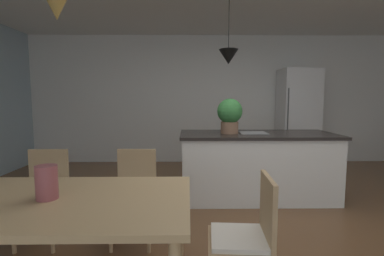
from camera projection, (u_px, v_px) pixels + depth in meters
ground_plane at (254, 231)px, 2.95m from camera, size 10.00×8.40×0.04m
wall_back_kitchen at (220, 100)px, 6.05m from camera, size 10.00×0.12×2.70m
dining_table at (40, 208)px, 1.78m from camera, size 1.91×0.99×0.73m
chair_far_right at (134, 192)px, 2.66m from camera, size 0.41×0.41×0.87m
chair_kitchen_end at (247, 236)px, 1.81m from camera, size 0.43×0.43×0.87m
chair_far_left at (43, 193)px, 2.65m from camera, size 0.41×0.41×0.87m
kitchen_island at (256, 165)px, 3.85m from camera, size 2.09×0.89×0.91m
refrigerator at (298, 118)px, 5.71m from camera, size 0.73×0.67×1.97m
pendant_over_table at (56, 0)px, 1.78m from camera, size 0.24×0.24×0.84m
pendant_over_island_main at (228, 57)px, 3.69m from camera, size 0.26×0.26×0.88m
potted_plant_on_island at (230, 114)px, 3.77m from camera, size 0.34×0.34×0.47m
vase_on_dining_table at (47, 182)px, 1.76m from camera, size 0.13×0.13×0.21m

